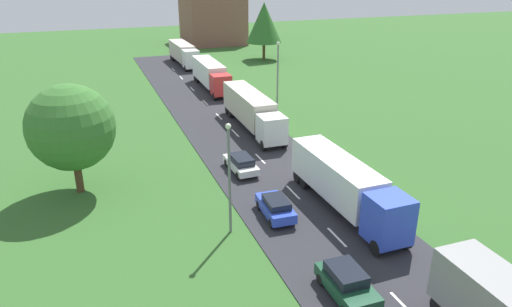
{
  "coord_description": "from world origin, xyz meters",
  "views": [
    {
      "loc": [
        -13.92,
        3.66,
        16.49
      ],
      "look_at": [
        -0.95,
        38.73,
        1.27
      ],
      "focal_mm": 32.86,
      "sensor_mm": 36.0,
      "label": 1
    }
  ],
  "objects_px": {
    "car_fourth": "(276,207)",
    "car_fifth": "(241,163)",
    "truck_third": "(252,109)",
    "truck_fourth": "(211,74)",
    "lamppost_third": "(278,76)",
    "lamppost_second": "(229,173)",
    "tree_maple": "(264,23)",
    "distant_building": "(212,20)",
    "tree_oak": "(71,128)",
    "car_third": "(347,283)",
    "truck_second": "(345,184)",
    "truck_fifth": "(183,53)"
  },
  "relations": [
    {
      "from": "truck_fifth",
      "to": "car_fourth",
      "type": "xyz_separation_m",
      "value": [
        -5.29,
        -54.47,
        -1.28
      ]
    },
    {
      "from": "lamppost_third",
      "to": "distant_building",
      "type": "relative_size",
      "value": 0.63
    },
    {
      "from": "distant_building",
      "to": "car_third",
      "type": "bearing_deg",
      "value": -100.8
    },
    {
      "from": "car_third",
      "to": "distant_building",
      "type": "distance_m",
      "value": 87.43
    },
    {
      "from": "tree_maple",
      "to": "lamppost_second",
      "type": "bearing_deg",
      "value": -113.27
    },
    {
      "from": "truck_third",
      "to": "truck_fourth",
      "type": "relative_size",
      "value": 1.07
    },
    {
      "from": "truck_fourth",
      "to": "tree_maple",
      "type": "bearing_deg",
      "value": 50.21
    },
    {
      "from": "truck_second",
      "to": "lamppost_third",
      "type": "bearing_deg",
      "value": 79.57
    },
    {
      "from": "car_third",
      "to": "car_fifth",
      "type": "relative_size",
      "value": 0.92
    },
    {
      "from": "truck_fifth",
      "to": "lamppost_third",
      "type": "distance_m",
      "value": 33.52
    },
    {
      "from": "lamppost_second",
      "to": "tree_oak",
      "type": "relative_size",
      "value": 0.89
    },
    {
      "from": "car_third",
      "to": "distant_building",
      "type": "bearing_deg",
      "value": 79.2
    },
    {
      "from": "car_fifth",
      "to": "distant_building",
      "type": "height_order",
      "value": "distant_building"
    },
    {
      "from": "truck_third",
      "to": "lamppost_third",
      "type": "xyz_separation_m",
      "value": [
        4.11,
        2.82,
        2.61
      ]
    },
    {
      "from": "truck_second",
      "to": "lamppost_third",
      "type": "relative_size",
      "value": 1.44
    },
    {
      "from": "truck_fifth",
      "to": "distant_building",
      "type": "xyz_separation_m",
      "value": [
        11.38,
        22.26,
        2.83
      ]
    },
    {
      "from": "truck_second",
      "to": "car_third",
      "type": "bearing_deg",
      "value": -119.13
    },
    {
      "from": "truck_fifth",
      "to": "lamppost_third",
      "type": "relative_size",
      "value": 1.47
    },
    {
      "from": "car_fourth",
      "to": "distant_building",
      "type": "relative_size",
      "value": 0.29
    },
    {
      "from": "car_fourth",
      "to": "distant_building",
      "type": "bearing_deg",
      "value": 77.75
    },
    {
      "from": "car_fifth",
      "to": "lamppost_third",
      "type": "xyz_separation_m",
      "value": [
        8.79,
        13.17,
        3.96
      ]
    },
    {
      "from": "car_third",
      "to": "car_fourth",
      "type": "distance_m",
      "value": 9.06
    },
    {
      "from": "truck_second",
      "to": "lamppost_second",
      "type": "relative_size",
      "value": 1.64
    },
    {
      "from": "truck_fourth",
      "to": "lamppost_second",
      "type": "distance_m",
      "value": 38.33
    },
    {
      "from": "truck_fourth",
      "to": "truck_fifth",
      "type": "height_order",
      "value": "truck_fourth"
    },
    {
      "from": "truck_third",
      "to": "truck_second",
      "type": "bearing_deg",
      "value": -89.82
    },
    {
      "from": "truck_fifth",
      "to": "car_fifth",
      "type": "xyz_separation_m",
      "value": [
        -5.08,
        -46.38,
        -1.3
      ]
    },
    {
      "from": "car_fifth",
      "to": "tree_maple",
      "type": "relative_size",
      "value": 0.43
    },
    {
      "from": "car_third",
      "to": "lamppost_second",
      "type": "height_order",
      "value": "lamppost_second"
    },
    {
      "from": "lamppost_second",
      "to": "lamppost_third",
      "type": "distance_m",
      "value": 25.3
    },
    {
      "from": "lamppost_second",
      "to": "tree_oak",
      "type": "xyz_separation_m",
      "value": [
        -9.19,
        9.73,
        1.0
      ]
    },
    {
      "from": "truck_second",
      "to": "lamppost_third",
      "type": "height_order",
      "value": "lamppost_third"
    },
    {
      "from": "truck_fourth",
      "to": "tree_maple",
      "type": "xyz_separation_m",
      "value": [
        14.96,
        17.96,
        4.45
      ]
    },
    {
      "from": "truck_third",
      "to": "car_fourth",
      "type": "xyz_separation_m",
      "value": [
        -4.88,
        -18.44,
        -1.33
      ]
    },
    {
      "from": "tree_oak",
      "to": "distant_building",
      "type": "height_order",
      "value": "distant_building"
    },
    {
      "from": "car_fourth",
      "to": "car_fifth",
      "type": "height_order",
      "value": "car_fourth"
    },
    {
      "from": "lamppost_second",
      "to": "tree_maple",
      "type": "bearing_deg",
      "value": 66.73
    },
    {
      "from": "car_third",
      "to": "truck_second",
      "type": "bearing_deg",
      "value": 60.87
    },
    {
      "from": "truck_second",
      "to": "truck_third",
      "type": "distance_m",
      "value": 19.18
    },
    {
      "from": "truck_fourth",
      "to": "distant_building",
      "type": "relative_size",
      "value": 0.94
    },
    {
      "from": "car_fifth",
      "to": "distant_building",
      "type": "xyz_separation_m",
      "value": [
        16.46,
        68.64,
        4.13
      ]
    },
    {
      "from": "car_fifth",
      "to": "lamppost_third",
      "type": "distance_m",
      "value": 16.32
    },
    {
      "from": "truck_second",
      "to": "car_fourth",
      "type": "distance_m",
      "value": 5.16
    },
    {
      "from": "truck_fifth",
      "to": "lamppost_second",
      "type": "bearing_deg",
      "value": -99.05
    },
    {
      "from": "car_fifth",
      "to": "tree_oak",
      "type": "xyz_separation_m",
      "value": [
        -12.9,
        0.92,
        4.43
      ]
    },
    {
      "from": "truck_fourth",
      "to": "truck_third",
      "type": "bearing_deg",
      "value": -91.23
    },
    {
      "from": "car_third",
      "to": "lamppost_second",
      "type": "xyz_separation_m",
      "value": [
        -3.81,
        8.34,
        3.36
      ]
    },
    {
      "from": "truck_second",
      "to": "tree_oak",
      "type": "distance_m",
      "value": 20.39
    },
    {
      "from": "truck_second",
      "to": "car_third",
      "type": "distance_m",
      "value": 9.6
    },
    {
      "from": "lamppost_third",
      "to": "distant_building",
      "type": "xyz_separation_m",
      "value": [
        7.67,
        55.47,
        0.17
      ]
    }
  ]
}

